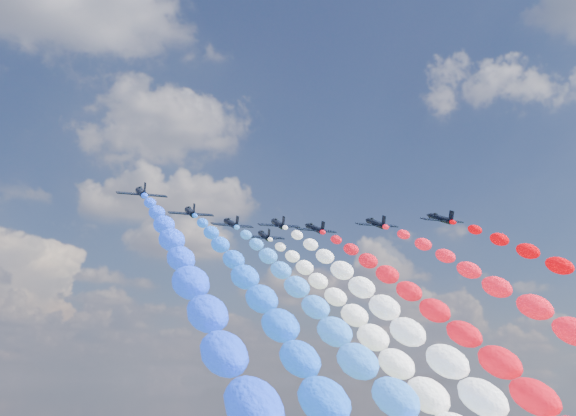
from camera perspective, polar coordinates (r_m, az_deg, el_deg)
name	(u,v)px	position (r m, az deg, el deg)	size (l,w,h in m)	color
jet_0	(141,193)	(142.21, -11.19, 1.17)	(9.33, 12.52, 2.76)	black
trail_0	(199,320)	(80.26, -6.86, -8.52)	(5.48, 112.68, 58.27)	#173FFC
jet_1	(191,212)	(156.97, -7.50, -0.32)	(9.33, 12.52, 2.76)	black
trail_1	(270,330)	(96.27, -1.43, -9.36)	(5.48, 112.68, 58.27)	blue
jet_2	(231,224)	(167.52, -4.37, -1.20)	(9.33, 12.52, 2.76)	black
trail_2	(325,336)	(108.02, 2.88, -9.76)	(5.48, 112.68, 58.27)	blue
jet_3	(278,224)	(167.34, -0.75, -1.23)	(9.33, 12.52, 2.76)	black
trail_3	(399,336)	(109.36, 8.50, -9.68)	(5.48, 112.68, 58.27)	white
jet_4	(264,236)	(181.09, -1.83, -2.14)	(9.33, 12.52, 2.76)	black
trail_4	(364,341)	(122.75, 5.87, -10.11)	(5.48, 112.68, 58.27)	white
jet_5	(315,229)	(172.60, 2.09, -1.59)	(9.33, 12.52, 2.76)	black
trail_5	(450,338)	(116.05, 12.32, -9.71)	(5.48, 112.68, 58.27)	red
jet_6	(376,223)	(167.96, 6.76, -1.18)	(9.33, 12.52, 2.76)	black
trail_6	(552,335)	(114.12, 19.65, -9.21)	(5.48, 112.68, 58.27)	red
jet_7	(441,219)	(165.28, 11.64, -0.81)	(9.33, 12.52, 2.76)	black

